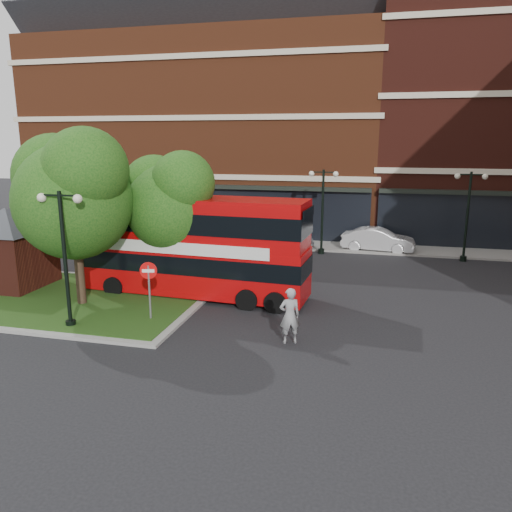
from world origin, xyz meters
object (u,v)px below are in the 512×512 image
(bus, at_px, (193,240))
(car_white, at_px, (378,240))
(car_silver, at_px, (283,239))
(woman, at_px, (290,316))

(bus, distance_m, car_white, 13.60)
(car_silver, height_order, car_white, car_white)
(car_white, bearing_deg, woman, 176.26)
(woman, bearing_deg, car_white, -125.25)
(car_silver, bearing_deg, woman, -167.65)
(car_silver, xyz_separation_m, car_white, (5.78, 0.86, 0.05))
(bus, height_order, woman, bus)
(bus, relative_size, car_silver, 2.55)
(bus, xyz_separation_m, car_silver, (2.00, 10.17, -1.82))
(bus, bearing_deg, car_silver, 82.55)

